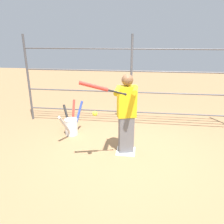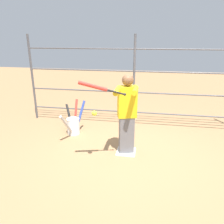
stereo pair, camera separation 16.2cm
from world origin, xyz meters
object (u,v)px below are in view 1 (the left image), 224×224
Objects in this scene: baseball_bat_swinging at (98,87)px; softball_in_flight at (95,114)px; batter at (127,112)px; bat_bucket at (71,125)px.

baseball_bat_swinging reaches higher than softball_in_flight.
batter is at bearing -126.59° from baseball_bat_swinging.
softball_in_flight is (0.09, -0.11, -0.51)m from baseball_bat_swinging.
batter is at bearing 152.93° from bat_bucket.
softball_in_flight is 0.08× the size of bat_bucket.
batter reaches higher than bat_bucket.
batter is 17.52× the size of softball_in_flight.
baseball_bat_swinging is at bearing 129.59° from softball_in_flight.
baseball_bat_swinging is (0.46, 0.61, 0.64)m from batter.
batter is 1.00m from baseball_bat_swinging.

